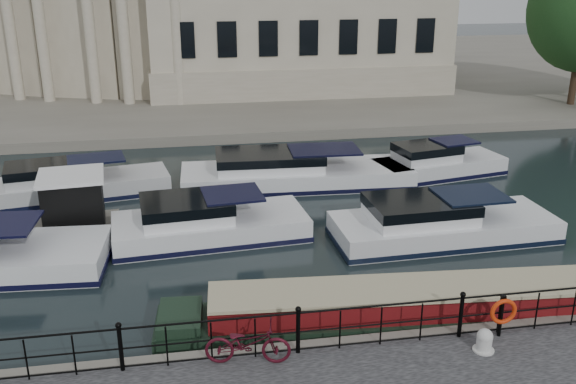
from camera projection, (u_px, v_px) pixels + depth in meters
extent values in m
plane|color=black|center=(282.00, 322.00, 17.29)|extent=(160.00, 160.00, 0.00)
cube|color=#6B665B|center=(206.00, 74.00, 53.32)|extent=(120.00, 42.00, 0.55)
cylinder|color=black|center=(121.00, 349.00, 14.19)|extent=(0.10, 0.10, 1.10)
sphere|color=black|center=(118.00, 325.00, 13.98)|extent=(0.14, 0.14, 0.14)
cylinder|color=black|center=(298.00, 332.00, 14.83)|extent=(0.10, 0.10, 1.10)
sphere|color=black|center=(298.00, 309.00, 14.62)|extent=(0.14, 0.14, 0.14)
cylinder|color=black|center=(461.00, 316.00, 15.47)|extent=(0.10, 0.10, 1.10)
sphere|color=black|center=(463.00, 294.00, 15.27)|extent=(0.14, 0.14, 0.14)
cylinder|color=black|center=(298.00, 313.00, 14.66)|extent=(24.00, 0.05, 0.05)
cylinder|color=black|center=(298.00, 332.00, 14.83)|extent=(24.00, 0.04, 0.04)
cylinder|color=black|center=(298.00, 349.00, 14.99)|extent=(24.00, 0.04, 0.04)
cube|color=#9E937F|center=(290.00, 68.00, 48.29)|extent=(20.30, 14.30, 2.00)
cube|color=#ADA38C|center=(159.00, 12.00, 41.58)|extent=(5.73, 4.06, 11.00)
cylinder|color=#ADA38C|center=(176.00, 25.00, 39.30)|extent=(0.70, 0.70, 9.80)
cylinder|color=#ADA38C|center=(123.00, 25.00, 39.44)|extent=(0.70, 0.70, 9.80)
cube|color=#ADA38C|center=(82.00, 11.00, 42.10)|extent=(5.90, 4.56, 11.00)
cylinder|color=#ADA38C|center=(89.00, 24.00, 39.66)|extent=(0.70, 0.70, 9.80)
cylinder|color=#ADA38C|center=(40.00, 24.00, 40.17)|extent=(0.70, 0.70, 9.80)
cube|color=#ADA38C|center=(13.00, 10.00, 43.19)|extent=(5.99, 4.99, 11.00)
cylinder|color=#ADA38C|center=(9.00, 23.00, 40.64)|extent=(0.70, 0.70, 9.80)
imported|color=#440C18|center=(248.00, 343.00, 14.46)|extent=(2.04, 0.99, 1.03)
cylinder|color=silver|center=(484.00, 343.00, 15.02)|extent=(0.36, 0.36, 0.38)
sphere|color=silver|center=(485.00, 336.00, 14.96)|extent=(0.38, 0.38, 0.38)
cylinder|color=silver|center=(483.00, 350.00, 15.08)|extent=(0.51, 0.51, 0.04)
cylinder|color=black|center=(501.00, 316.00, 15.51)|extent=(0.09, 0.09, 1.07)
cube|color=black|center=(504.00, 297.00, 15.32)|extent=(0.11, 0.11, 0.07)
torus|color=red|center=(503.00, 312.00, 15.37)|extent=(0.68, 0.11, 0.68)
cube|color=black|center=(416.00, 323.00, 17.08)|extent=(13.76, 2.83, 0.82)
cube|color=#630E10|center=(417.00, 301.00, 16.86)|extent=(11.01, 2.35, 0.64)
cube|color=tan|center=(418.00, 288.00, 16.72)|extent=(11.02, 2.41, 0.09)
cube|color=#6B665B|center=(77.00, 229.00, 23.20)|extent=(3.31, 2.85, 0.26)
cube|color=black|center=(73.00, 201.00, 22.85)|extent=(2.24, 2.24, 1.84)
cube|color=white|center=(70.00, 176.00, 22.52)|extent=(2.46, 2.46, 0.12)
cube|color=white|center=(211.00, 232.00, 22.52)|extent=(6.89, 3.29, 1.20)
cube|color=black|center=(211.00, 234.00, 22.55)|extent=(6.96, 3.32, 0.18)
cube|color=white|center=(187.00, 212.00, 22.04)|extent=(3.19, 2.49, 0.90)
cube|color=black|center=(232.00, 194.00, 22.25)|extent=(2.16, 2.07, 0.08)
cube|color=white|center=(443.00, 233.00, 22.46)|extent=(7.81, 3.11, 1.20)
cube|color=black|center=(443.00, 235.00, 22.49)|extent=(7.89, 3.14, 0.18)
cube|color=white|center=(420.00, 212.00, 21.99)|extent=(3.55, 2.44, 0.90)
cube|color=black|center=(471.00, 195.00, 22.18)|extent=(2.39, 2.06, 0.08)
cube|color=silver|center=(76.00, 192.00, 26.43)|extent=(7.76, 3.50, 1.20)
cube|color=black|center=(77.00, 194.00, 26.45)|extent=(7.83, 3.53, 0.18)
cube|color=silver|center=(51.00, 175.00, 25.85)|extent=(3.63, 2.40, 0.90)
cube|color=black|center=(96.00, 158.00, 26.25)|extent=(2.48, 1.95, 0.08)
cube|color=white|center=(297.00, 180.00, 27.81)|extent=(9.98, 3.33, 1.20)
cube|color=black|center=(297.00, 182.00, 27.84)|extent=(10.08, 3.37, 0.18)
cube|color=white|center=(269.00, 163.00, 27.38)|extent=(4.54, 2.58, 0.90)
cube|color=black|center=(324.00, 149.00, 27.50)|extent=(3.04, 2.17, 0.08)
cube|color=silver|center=(439.00, 171.00, 29.04)|extent=(6.19, 3.26, 1.20)
cube|color=black|center=(438.00, 173.00, 29.07)|extent=(6.26, 3.29, 0.18)
cube|color=silver|center=(427.00, 155.00, 28.51)|extent=(2.94, 2.25, 0.90)
cube|color=black|center=(454.00, 141.00, 28.82)|extent=(2.02, 1.83, 0.08)
cylinder|color=black|center=(574.00, 80.00, 40.38)|extent=(0.44, 0.44, 3.10)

